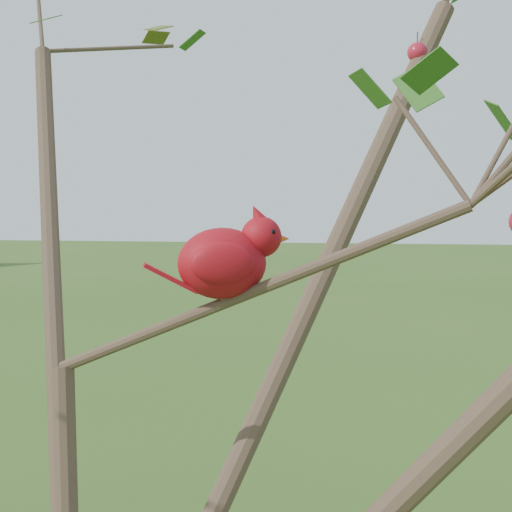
# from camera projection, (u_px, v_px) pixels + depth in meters

# --- Properties ---
(crabapple_tree) EXTENTS (2.35, 2.05, 2.95)m
(crabapple_tree) POSITION_uv_depth(u_px,v_px,m) (75.00, 263.00, 1.06)
(crabapple_tree) COLOR #3E2D21
(crabapple_tree) RESTS_ON ground
(cardinal) EXTENTS (0.21, 0.14, 0.15)m
(cardinal) POSITION_uv_depth(u_px,v_px,m) (227.00, 259.00, 1.13)
(cardinal) COLOR #A70E19
(cardinal) RESTS_ON ground
(distant_trees) EXTENTS (41.80, 10.40, 3.08)m
(distant_trees) POSITION_uv_depth(u_px,v_px,m) (390.00, 228.00, 24.67)
(distant_trees) COLOR #3E2D21
(distant_trees) RESTS_ON ground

